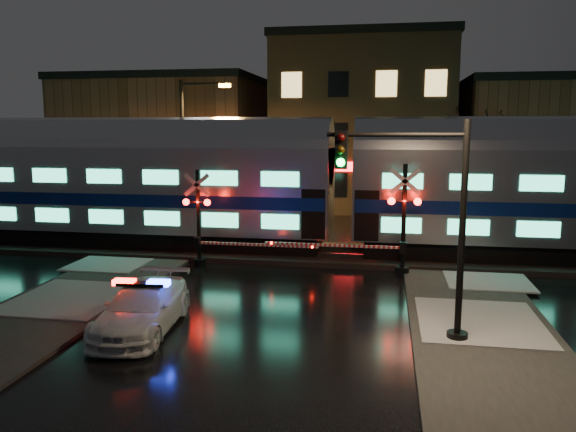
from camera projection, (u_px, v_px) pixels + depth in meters
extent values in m
plane|color=black|center=(280.00, 286.00, 20.37)|extent=(120.00, 120.00, 0.00)
cube|color=black|center=(300.00, 253.00, 25.22)|extent=(90.00, 4.20, 0.24)
cube|color=#2D2D2D|center=(11.00, 333.00, 15.62)|extent=(4.00, 20.00, 0.12)
cube|color=#2D2D2D|center=(499.00, 366.00, 13.43)|extent=(4.00, 20.00, 0.12)
cube|color=brown|center=(167.00, 143.00, 43.27)|extent=(14.00, 10.00, 9.00)
cube|color=brown|center=(363.00, 127.00, 41.02)|extent=(12.00, 11.00, 11.50)
cube|color=brown|center=(553.00, 149.00, 38.58)|extent=(12.00, 10.00, 8.50)
cube|color=black|center=(72.00, 234.00, 27.02)|extent=(24.00, 2.40, 0.80)
cube|color=#B7BAC1|center=(69.00, 186.00, 26.66)|extent=(25.00, 3.05, 3.80)
cube|color=navy|center=(70.00, 195.00, 26.72)|extent=(24.75, 3.09, 0.55)
cube|color=#3DEAB0|center=(52.00, 215.00, 25.32)|extent=(21.00, 0.05, 0.62)
cube|color=#3DEAB0|center=(49.00, 175.00, 25.04)|extent=(21.00, 0.05, 0.62)
cylinder|color=#B7BAC1|center=(67.00, 150.00, 26.39)|extent=(25.00, 3.05, 3.05)
imported|color=white|center=(143.00, 308.00, 15.88)|extent=(2.21, 4.70, 1.33)
cube|color=black|center=(141.00, 284.00, 15.77)|extent=(1.40, 0.46, 0.09)
cube|color=#FF0C05|center=(124.00, 282.00, 15.81)|extent=(0.63, 0.36, 0.15)
cube|color=#1426FF|center=(159.00, 283.00, 15.72)|extent=(0.63, 0.36, 0.15)
cylinder|color=black|center=(402.00, 271.00, 21.93)|extent=(0.54, 0.54, 0.33)
cylinder|color=black|center=(404.00, 220.00, 21.62)|extent=(0.17, 0.17, 4.34)
sphere|color=#FF0C05|center=(391.00, 201.00, 21.40)|extent=(0.28, 0.28, 0.28)
sphere|color=#FF0C05|center=(418.00, 202.00, 21.24)|extent=(0.28, 0.28, 0.28)
cube|color=white|center=(333.00, 245.00, 21.99)|extent=(5.43, 0.10, 0.10)
cube|color=black|center=(403.00, 248.00, 21.54)|extent=(0.25, 0.30, 0.45)
cylinder|color=black|center=(200.00, 263.00, 23.33)|extent=(0.50, 0.50, 0.30)
cylinder|color=black|center=(198.00, 219.00, 23.04)|extent=(0.16, 0.16, 4.01)
sphere|color=#FF0C05|center=(186.00, 202.00, 22.83)|extent=(0.26, 0.26, 0.26)
sphere|color=#FF0C05|center=(207.00, 202.00, 22.68)|extent=(0.26, 0.26, 0.26)
cube|color=white|center=(257.00, 245.00, 22.52)|extent=(5.02, 0.10, 0.10)
cube|color=black|center=(197.00, 243.00, 22.95)|extent=(0.25, 0.30, 0.45)
cylinder|color=black|center=(457.00, 338.00, 15.03)|extent=(0.55, 0.55, 0.30)
cylinder|color=black|center=(462.00, 234.00, 14.59)|extent=(0.18, 0.18, 5.93)
cylinder|color=black|center=(396.00, 135.00, 14.48)|extent=(3.56, 0.12, 0.12)
cube|color=black|center=(341.00, 150.00, 14.63)|extent=(0.32, 0.28, 0.99)
sphere|color=#0CFF3F|center=(341.00, 162.00, 14.53)|extent=(0.22, 0.22, 0.22)
cylinder|color=black|center=(183.00, 159.00, 29.65)|extent=(0.20, 0.20, 8.13)
cylinder|color=black|center=(204.00, 84.00, 28.84)|extent=(2.44, 0.12, 0.12)
cube|color=orange|center=(225.00, 85.00, 28.67)|extent=(0.56, 0.28, 0.18)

